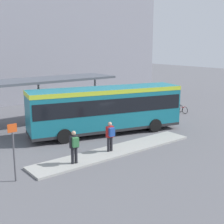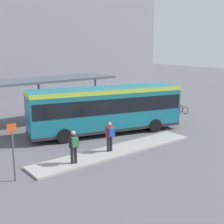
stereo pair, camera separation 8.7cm
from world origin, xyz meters
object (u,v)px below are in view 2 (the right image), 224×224
(city_bus, at_px, (106,107))
(platform_sign, at_px, (13,150))
(potted_planter_far_side, at_px, (97,117))
(bicycle_green, at_px, (176,107))
(bicycle_blue, at_px, (168,107))
(bicycle_black, at_px, (163,105))
(pedestrian_companion, at_px, (110,135))
(pedestrian_waiting, at_px, (74,145))
(potted_planter_near_shelter, at_px, (45,124))
(bicycle_red, at_px, (181,109))

(city_bus, bearing_deg, platform_sign, -140.42)
(potted_planter_far_side, bearing_deg, bicycle_green, -3.56)
(city_bus, relative_size, bicycle_blue, 7.42)
(bicycle_black, bearing_deg, city_bus, 115.80)
(pedestrian_companion, bearing_deg, pedestrian_waiting, 104.45)
(potted_planter_far_side, bearing_deg, potted_planter_near_shelter, 175.77)
(bicycle_black, height_order, potted_planter_near_shelter, potted_planter_near_shelter)
(bicycle_red, distance_m, bicycle_blue, 1.62)
(potted_planter_far_side, bearing_deg, platform_sign, -145.70)
(bicycle_red, relative_size, potted_planter_near_shelter, 1.20)
(bicycle_red, bearing_deg, pedestrian_companion, -68.15)
(pedestrian_companion, xyz_separation_m, bicycle_black, (12.10, 7.06, -0.80))
(pedestrian_companion, height_order, platform_sign, platform_sign)
(pedestrian_companion, xyz_separation_m, bicycle_green, (12.17, 5.44, -0.78))
(bicycle_green, relative_size, bicycle_blue, 1.12)
(city_bus, distance_m, pedestrian_companion, 4.38)
(bicycle_red, distance_m, potted_planter_near_shelter, 13.20)
(pedestrian_waiting, relative_size, bicycle_green, 1.06)
(bicycle_green, bearing_deg, bicycle_black, 0.56)
(pedestrian_waiting, bearing_deg, bicycle_black, -54.00)
(potted_planter_near_shelter, relative_size, platform_sign, 0.47)
(bicycle_red, bearing_deg, bicycle_green, 167.23)
(potted_planter_near_shelter, bearing_deg, pedestrian_companion, -80.05)
(bicycle_blue, xyz_separation_m, potted_planter_far_side, (-8.68, -0.26, 0.31))
(potted_planter_near_shelter, bearing_deg, bicycle_black, 3.23)
(city_bus, bearing_deg, bicycle_black, 34.36)
(pedestrian_companion, height_order, bicycle_red, pedestrian_companion)
(bicycle_red, relative_size, platform_sign, 0.56)
(pedestrian_waiting, distance_m, bicycle_blue, 16.08)
(bicycle_green, height_order, platform_sign, platform_sign)
(bicycle_blue, height_order, potted_planter_near_shelter, potted_planter_near_shelter)
(potted_planter_far_side, bearing_deg, bicycle_blue, 1.70)
(city_bus, relative_size, bicycle_green, 6.65)
(pedestrian_companion, xyz_separation_m, potted_planter_far_side, (3.30, 5.99, -0.50))
(bicycle_blue, bearing_deg, pedestrian_companion, -56.31)
(bicycle_red, relative_size, bicycle_blue, 1.04)
(potted_planter_near_shelter, bearing_deg, bicycle_green, -3.78)
(bicycle_blue, bearing_deg, bicycle_green, 19.64)
(bicycle_blue, height_order, bicycle_black, bicycle_black)
(city_bus, distance_m, potted_planter_far_side, 2.88)
(city_bus, bearing_deg, pedestrian_companion, -109.13)
(city_bus, relative_size, pedestrian_waiting, 6.28)
(bicycle_red, bearing_deg, bicycle_blue, -179.30)
(bicycle_black, height_order, potted_planter_far_side, potted_planter_far_side)
(pedestrian_waiting, xyz_separation_m, bicycle_blue, (14.64, 6.60, -0.82))
(city_bus, relative_size, bicycle_black, 7.10)
(bicycle_blue, distance_m, potted_planter_near_shelter, 13.09)
(bicycle_black, xyz_separation_m, platform_sign, (-17.96, -7.33, 1.21))
(bicycle_red, height_order, bicycle_green, bicycle_green)
(pedestrian_companion, bearing_deg, potted_planter_far_side, -21.97)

